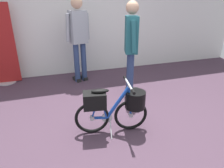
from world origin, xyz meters
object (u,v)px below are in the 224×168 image
Objects in this scene: floor_banner_stand at (0,50)px; visitor_browsing at (79,36)px; visitor_near_wall at (131,45)px; folding_bike_foreground at (115,106)px.

visitor_browsing is at bearing -13.95° from floor_banner_stand.
visitor_near_wall is at bearing -51.34° from visitor_browsing.
floor_banner_stand is 1.68× the size of folding_bike_foreground.
folding_bike_foreground is 1.31m from visitor_near_wall.
visitor_near_wall is (2.25, -1.30, 0.21)m from floor_banner_stand.
visitor_browsing reaches higher than folding_bike_foreground.
visitor_browsing reaches higher than visitor_near_wall.
visitor_near_wall is at bearing -29.94° from floor_banner_stand.
floor_banner_stand is 2.83m from folding_bike_foreground.
floor_banner_stand is at bearing 166.05° from visitor_browsing.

